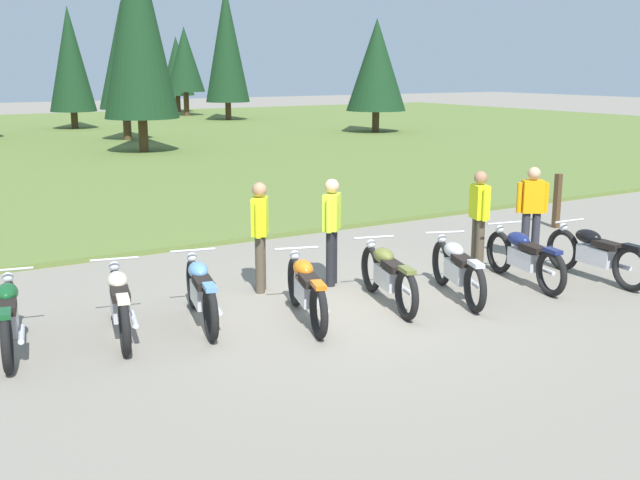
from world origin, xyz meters
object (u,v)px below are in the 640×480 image
object	(u,v)px
motorcycle_cream	(120,302)
rider_with_back_turned	(260,230)
motorcycle_sky_blue	(201,291)
rider_near_row_end	(532,209)
motorcycle_orange	(306,289)
motorcycle_silver	(457,269)
motorcycle_navy	(524,256)
rider_in_hivis_vest	(332,225)
motorcycle_black	(595,253)
rider_checking_bike	(479,214)
trail_marker_post	(557,201)
motorcycle_british_green	(8,316)
motorcycle_olive	(388,275)

from	to	relation	value
motorcycle_cream	rider_with_back_turned	size ratio (longest dim) A/B	1.24
motorcycle_sky_blue	rider_near_row_end	xyz separation A→B (m)	(6.16, 0.07, 0.51)
motorcycle_cream	motorcycle_sky_blue	xyz separation A→B (m)	(1.07, -0.07, 0.00)
motorcycle_orange	motorcycle_silver	size ratio (longest dim) A/B	1.02
motorcycle_cream	motorcycle_navy	size ratio (longest dim) A/B	1.00
motorcycle_orange	motorcycle_silver	bearing A→B (deg)	-5.83
rider_with_back_turned	rider_in_hivis_vest	size ratio (longest dim) A/B	1.00
motorcycle_orange	motorcycle_navy	xyz separation A→B (m)	(3.82, -0.22, 0.00)
motorcycle_cream	motorcycle_black	bearing A→B (deg)	-10.65
motorcycle_black	motorcycle_cream	bearing A→B (deg)	169.35
rider_with_back_turned	rider_checking_bike	xyz separation A→B (m)	(3.68, -0.76, 0.00)
rider_with_back_turned	motorcycle_sky_blue	bearing A→B (deg)	-145.84
motorcycle_orange	rider_near_row_end	xyz separation A→B (m)	(4.92, 0.70, 0.51)
motorcycle_navy	trail_marker_post	xyz separation A→B (m)	(3.77, 2.72, 0.14)
motorcycle_british_green	rider_checking_bike	bearing A→B (deg)	-0.55
motorcycle_sky_blue	motorcycle_olive	world-z (taller)	same
rider_near_row_end	rider_with_back_turned	bearing A→B (deg)	170.03
rider_near_row_end	motorcycle_orange	bearing A→B (deg)	-171.95
motorcycle_sky_blue	motorcycle_olive	distance (m)	2.67
motorcycle_sky_blue	motorcycle_cream	bearing A→B (deg)	176.00
motorcycle_olive	rider_in_hivis_vest	size ratio (longest dim) A/B	1.23
motorcycle_cream	trail_marker_post	xyz separation A→B (m)	(9.90, 1.80, 0.14)
motorcycle_cream	rider_near_row_end	bearing A→B (deg)	-0.06
motorcycle_black	rider_near_row_end	distance (m)	1.45
motorcycle_british_green	rider_with_back_turned	size ratio (longest dim) A/B	1.24
motorcycle_black	motorcycle_orange	bearing A→B (deg)	172.39
motorcycle_british_green	motorcycle_sky_blue	xyz separation A→B (m)	(2.36, -0.22, 0.00)
motorcycle_sky_blue	motorcycle_olive	xyz separation A→B (m)	(2.60, -0.62, 0.00)
rider_with_back_turned	trail_marker_post	xyz separation A→B (m)	(7.49, 0.96, -0.37)
motorcycle_sky_blue	rider_checking_bike	distance (m)	5.05
rider_with_back_turned	rider_checking_bike	size ratio (longest dim) A/B	1.00
motorcycle_silver	trail_marker_post	size ratio (longest dim) A/B	1.74
motorcycle_british_green	rider_near_row_end	xyz separation A→B (m)	(8.53, -0.16, 0.51)
motorcycle_black	rider_in_hivis_vest	world-z (taller)	rider_in_hivis_vest
motorcycle_orange	trail_marker_post	bearing A→B (deg)	18.22
motorcycle_british_green	trail_marker_post	bearing A→B (deg)	8.37
motorcycle_cream	motorcycle_olive	distance (m)	3.73
motorcycle_orange	motorcycle_silver	world-z (taller)	same
motorcycle_sky_blue	motorcycle_black	bearing A→B (deg)	-11.77
motorcycle_sky_blue	rider_checking_bike	world-z (taller)	rider_checking_bike
motorcycle_orange	motorcycle_navy	world-z (taller)	same
motorcycle_orange	motorcycle_silver	xyz separation A→B (m)	(2.43, -0.25, 0.00)
motorcycle_orange	rider_in_hivis_vest	xyz separation A→B (m)	(1.22, 1.29, 0.51)
motorcycle_navy	rider_in_hivis_vest	xyz separation A→B (m)	(-2.60, 1.51, 0.51)
motorcycle_british_green	motorcycle_silver	bearing A→B (deg)	-10.33
rider_near_row_end	rider_checking_bike	distance (m)	1.14
motorcycle_cream	rider_near_row_end	size ratio (longest dim) A/B	1.24
rider_near_row_end	motorcycle_cream	bearing A→B (deg)	179.94
rider_near_row_end	motorcycle_silver	bearing A→B (deg)	-159.22
motorcycle_olive	rider_near_row_end	world-z (taller)	rider_near_row_end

